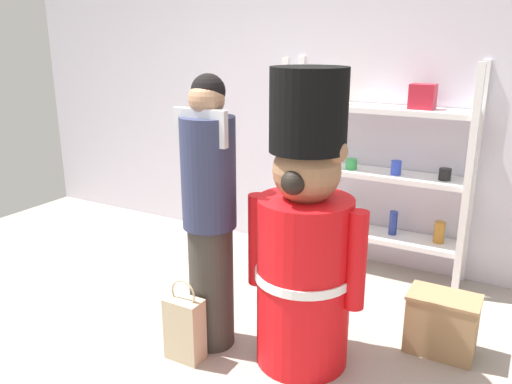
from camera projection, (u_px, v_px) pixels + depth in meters
The scene contains 7 objects.
ground_plane at pixel (163, 381), 2.84m from camera, with size 6.40×6.40×0.00m, color #9E9389.
back_wall at pixel (323, 102), 4.30m from camera, with size 6.40×0.12×2.60m, color silver.
merchandise_shelf at pixel (376, 169), 4.00m from camera, with size 1.45×0.35×1.67m.
teddy_bear_guard at pixel (305, 241), 2.83m from camera, with size 0.70×0.55×1.68m.
person_shopper at pixel (209, 212), 2.96m from camera, with size 0.33×0.31×1.63m.
shopping_bag at pixel (185, 328), 2.99m from camera, with size 0.22×0.13×0.50m.
display_crate at pixel (442, 324), 3.06m from camera, with size 0.41×0.25×0.37m.
Camera 1 is at (1.63, -1.86, 1.82)m, focal length 36.18 mm.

